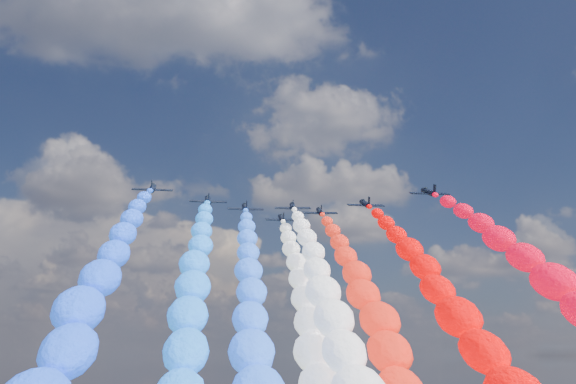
{
  "coord_description": "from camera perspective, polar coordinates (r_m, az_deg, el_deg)",
  "views": [
    {
      "loc": [
        -12.15,
        -139.7,
        63.85
      ],
      "look_at": [
        0.0,
        4.0,
        98.13
      ],
      "focal_mm": 43.05,
      "sensor_mm": 36.0,
      "label": 1
    }
  ],
  "objects": [
    {
      "name": "trail_4",
      "position": [
        109.45,
        1.64,
        -11.3
      ],
      "size": [
        6.8,
        106.9,
        60.41
      ],
      "primitive_type": null,
      "color": "white"
    },
    {
      "name": "trail_1",
      "position": [
        90.1,
        -8.11,
        -10.73
      ],
      "size": [
        6.8,
        106.9,
        60.41
      ],
      "primitive_type": null,
      "color": "#1C75FC"
    },
    {
      "name": "jet_0",
      "position": [
        139.01,
        -11.12,
        0.31
      ],
      "size": [
        8.55,
        11.23,
        5.8
      ],
      "primitive_type": null,
      "rotation": [
        0.35,
        0.0,
        0.06
      ],
      "color": "black"
    },
    {
      "name": "jet_7",
      "position": [
        142.59,
        11.55,
        -0.01
      ],
      "size": [
        8.17,
        10.95,
        5.8
      ],
      "primitive_type": null,
      "rotation": [
        0.35,
        0.0,
        0.02
      ],
      "color": "black"
    },
    {
      "name": "jet_5",
      "position": [
        158.77,
        2.65,
        -1.63
      ],
      "size": [
        8.31,
        11.06,
        5.8
      ],
      "primitive_type": null,
      "rotation": [
        0.35,
        0.0,
        -0.04
      ],
      "color": "black"
    },
    {
      "name": "jet_3",
      "position": [
        153.34,
        0.38,
        -1.22
      ],
      "size": [
        8.48,
        11.18,
        5.8
      ],
      "primitive_type": null,
      "rotation": [
        0.35,
        0.0,
        -0.05
      ],
      "color": "black"
    },
    {
      "name": "jet_1",
      "position": [
        147.81,
        -6.63,
        -0.67
      ],
      "size": [
        8.63,
        11.29,
        5.8
      ],
      "primitive_type": null,
      "rotation": [
        0.35,
        0.0,
        0.07
      ],
      "color": "black"
    },
    {
      "name": "trail_7",
      "position": [
        88.38,
        22.35,
        -9.83
      ],
      "size": [
        6.8,
        106.9,
        60.41
      ],
      "primitive_type": null,
      "color": "red"
    },
    {
      "name": "trail_5",
      "position": [
        101.98,
        6.83,
        -11.06
      ],
      "size": [
        6.8,
        106.9,
        60.41
      ],
      "primitive_type": null,
      "color": "red"
    },
    {
      "name": "trail_6",
      "position": [
        95.39,
        13.22,
        -10.65
      ],
      "size": [
        6.8,
        106.9,
        60.41
      ],
      "primitive_type": null,
      "color": "#F40202"
    },
    {
      "name": "trail_3",
      "position": [
        96.07,
        3.4,
        -10.99
      ],
      "size": [
        6.8,
        106.9,
        60.41
      ],
      "primitive_type": null,
      "color": "white"
    },
    {
      "name": "jet_4",
      "position": [
        166.58,
        -0.52,
        -2.2
      ],
      "size": [
        8.31,
        11.06,
        5.8
      ],
      "primitive_type": null,
      "rotation": [
        0.35,
        0.0,
        0.04
      ],
      "color": "black"
    },
    {
      "name": "jet_2",
      "position": [
        154.54,
        -3.55,
        -1.29
      ],
      "size": [
        8.46,
        11.17,
        5.8
      ],
      "primitive_type": null,
      "rotation": [
        0.35,
        0.0,
        0.05
      ],
      "color": "black"
    },
    {
      "name": "trail_2",
      "position": [
        96.95,
        -3.0,
        -11.02
      ],
      "size": [
        6.8,
        106.9,
        60.41
      ],
      "primitive_type": null,
      "color": "blue"
    },
    {
      "name": "jet_6",
      "position": [
        151.39,
        6.39,
        -0.98
      ],
      "size": [
        8.12,
        10.92,
        5.8
      ],
      "primitive_type": null,
      "rotation": [
        0.35,
        0.0,
        0.02
      ],
      "color": "black"
    },
    {
      "name": "trail_0",
      "position": [
        81.63,
        -16.07,
        -10.09
      ],
      "size": [
        6.8,
        106.9,
        60.41
      ],
      "primitive_type": null,
      "color": "#1C4EFF"
    }
  ]
}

